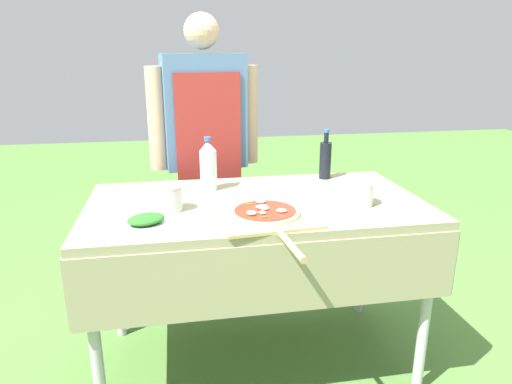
% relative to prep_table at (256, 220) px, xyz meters
% --- Properties ---
extents(ground_plane, '(12.00, 12.00, 0.00)m').
position_rel_prep_table_xyz_m(ground_plane, '(0.00, 0.00, -0.73)').
color(ground_plane, '#517F38').
extents(prep_table, '(1.47, 0.80, 0.82)m').
position_rel_prep_table_xyz_m(prep_table, '(0.00, 0.00, 0.00)').
color(prep_table, gray).
rests_on(prep_table, ground).
extents(person_cook, '(0.61, 0.26, 1.64)m').
position_rel_prep_table_xyz_m(person_cook, '(-0.17, 0.67, 0.24)').
color(person_cook, '#333D56').
rests_on(person_cook, ground).
extents(pizza_on_peel, '(0.41, 0.63, 0.05)m').
position_rel_prep_table_xyz_m(pizza_on_peel, '(0.00, -0.22, 0.10)').
color(pizza_on_peel, tan).
rests_on(pizza_on_peel, prep_table).
extents(oil_bottle, '(0.06, 0.06, 0.25)m').
position_rel_prep_table_xyz_m(oil_bottle, '(0.41, 0.30, 0.19)').
color(oil_bottle, black).
rests_on(oil_bottle, prep_table).
extents(water_bottle, '(0.08, 0.08, 0.25)m').
position_rel_prep_table_xyz_m(water_bottle, '(-0.19, 0.21, 0.21)').
color(water_bottle, silver).
rests_on(water_bottle, prep_table).
extents(herb_container, '(0.21, 0.19, 0.04)m').
position_rel_prep_table_xyz_m(herb_container, '(-0.46, -0.21, 0.11)').
color(herb_container, silver).
rests_on(herb_container, prep_table).
extents(mixing_tub, '(0.14, 0.14, 0.10)m').
position_rel_prep_table_xyz_m(mixing_tub, '(0.41, -0.12, 0.14)').
color(mixing_tub, silver).
rests_on(mixing_tub, prep_table).
extents(sauce_jar, '(0.10, 0.10, 0.10)m').
position_rel_prep_table_xyz_m(sauce_jar, '(-0.36, -0.06, 0.14)').
color(sauce_jar, silver).
rests_on(sauce_jar, prep_table).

